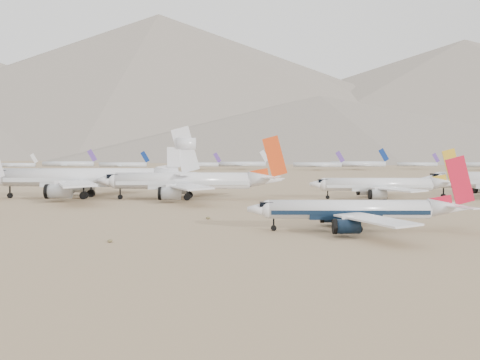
# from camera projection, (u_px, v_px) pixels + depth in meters

# --- Properties ---
(ground) EXTENTS (7000.00, 7000.00, 0.00)m
(ground) POSITION_uv_depth(u_px,v_px,m) (366.00, 229.00, 99.32)
(ground) COLOR #7C6348
(ground) RESTS_ON ground
(main_airliner) EXTENTS (38.95, 38.04, 13.74)m
(main_airliner) POSITION_uv_depth(u_px,v_px,m) (359.00, 210.00, 96.77)
(main_airliner) COLOR silver
(main_airliner) RESTS_ON ground
(row2_gold_tail) EXTENTS (43.51, 42.56, 15.49)m
(row2_gold_tail) POSITION_uv_depth(u_px,v_px,m) (384.00, 185.00, 161.98)
(row2_gold_tail) COLOR silver
(row2_gold_tail) RESTS_ON ground
(row2_orange_tail) EXTENTS (54.29, 53.11, 19.37)m
(row2_orange_tail) POSITION_uv_depth(u_px,v_px,m) (191.00, 181.00, 161.26)
(row2_orange_tail) COLOR silver
(row2_orange_tail) RESTS_ON ground
(row2_white_trijet) EXTENTS (63.33, 61.89, 22.44)m
(row2_white_trijet) POSITION_uv_depth(u_px,v_px,m) (93.00, 177.00, 165.47)
(row2_white_trijet) COLOR silver
(row2_white_trijet) RESTS_ON ground
(distant_storage_row) EXTENTS (471.48, 63.92, 15.18)m
(distant_storage_row) POSITION_uv_depth(u_px,v_px,m) (240.00, 164.00, 431.96)
(distant_storage_row) COLOR silver
(distant_storage_row) RESTS_ON ground
(mountain_range) EXTENTS (7354.00, 3024.00, 470.00)m
(mountain_range) POSITION_uv_depth(u_px,v_px,m) (271.00, 98.00, 1734.78)
(mountain_range) COLOR slate
(mountain_range) RESTS_ON ground
(desert_scrub) EXTENTS (219.83, 121.67, 0.63)m
(desert_scrub) POSITION_uv_depth(u_px,v_px,m) (215.00, 251.00, 75.39)
(desert_scrub) COLOR brown
(desert_scrub) RESTS_ON ground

